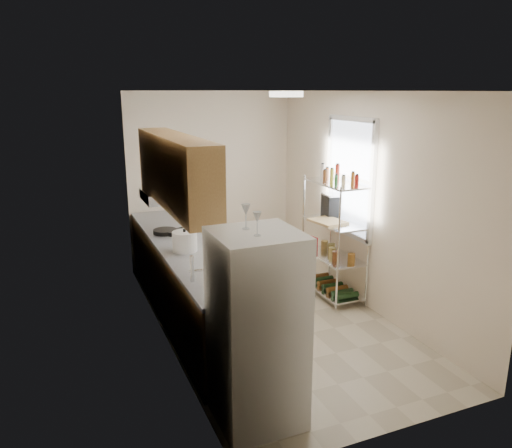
{
  "coord_description": "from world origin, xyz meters",
  "views": [
    {
      "loc": [
        -2.25,
        -4.89,
        2.61
      ],
      "look_at": [
        -0.09,
        0.25,
        1.11
      ],
      "focal_mm": 35.0,
      "sensor_mm": 36.0,
      "label": 1
    }
  ],
  "objects_px": {
    "refrigerator": "(257,329)",
    "frying_pan_large": "(165,231)",
    "cutting_board": "(328,221)",
    "espresso_machine": "(331,205)",
    "rice_cooker": "(185,241)"
  },
  "relations": [
    {
      "from": "refrigerator",
      "to": "frying_pan_large",
      "type": "relative_size",
      "value": 5.47
    },
    {
      "from": "cutting_board",
      "to": "espresso_machine",
      "type": "height_order",
      "value": "espresso_machine"
    },
    {
      "from": "rice_cooker",
      "to": "frying_pan_large",
      "type": "distance_m",
      "value": 0.77
    },
    {
      "from": "espresso_machine",
      "to": "rice_cooker",
      "type": "bearing_deg",
      "value": -164.59
    },
    {
      "from": "refrigerator",
      "to": "espresso_machine",
      "type": "bearing_deg",
      "value": 47.82
    },
    {
      "from": "cutting_board",
      "to": "espresso_machine",
      "type": "bearing_deg",
      "value": 52.76
    },
    {
      "from": "espresso_machine",
      "to": "frying_pan_large",
      "type": "bearing_deg",
      "value": 174.4
    },
    {
      "from": "refrigerator",
      "to": "cutting_board",
      "type": "distance_m",
      "value": 2.61
    },
    {
      "from": "refrigerator",
      "to": "rice_cooker",
      "type": "xyz_separation_m",
      "value": [
        -0.09,
        1.83,
        0.22
      ]
    },
    {
      "from": "refrigerator",
      "to": "espresso_machine",
      "type": "distance_m",
      "value": 2.94
    },
    {
      "from": "refrigerator",
      "to": "frying_pan_large",
      "type": "height_order",
      "value": "refrigerator"
    },
    {
      "from": "cutting_board",
      "to": "espresso_machine",
      "type": "distance_m",
      "value": 0.34
    },
    {
      "from": "rice_cooker",
      "to": "cutting_board",
      "type": "xyz_separation_m",
      "value": [
        1.85,
        0.09,
        0.02
      ]
    },
    {
      "from": "refrigerator",
      "to": "cutting_board",
      "type": "xyz_separation_m",
      "value": [
        1.77,
        1.91,
        0.23
      ]
    },
    {
      "from": "rice_cooker",
      "to": "cutting_board",
      "type": "relative_size",
      "value": 0.63
    }
  ]
}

